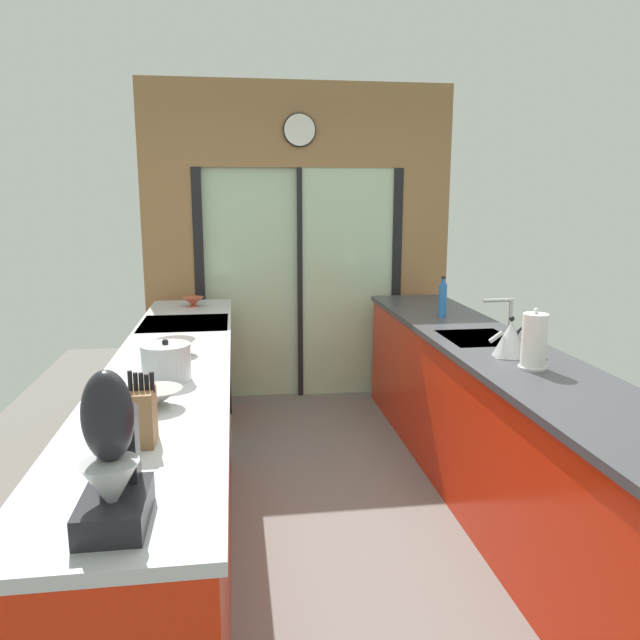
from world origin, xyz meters
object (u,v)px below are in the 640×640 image
(knife_block, at_px, (143,415))
(mixing_bowl_mid, at_px, (176,347))
(mixing_bowl_far, at_px, (193,301))
(stand_mixer, at_px, (112,466))
(oven_range, at_px, (188,388))
(paper_towel_roll, at_px, (534,342))
(stock_pot, at_px, (166,362))
(kettle, at_px, (511,338))
(mixing_bowl_near, at_px, (157,397))
(soap_bottle, at_px, (443,299))

(knife_block, bearing_deg, mixing_bowl_mid, 90.00)
(mixing_bowl_far, height_order, stand_mixer, stand_mixer)
(oven_range, bearing_deg, paper_towel_roll, -37.79)
(mixing_bowl_mid, bearing_deg, paper_towel_roll, -16.49)
(stock_pot, height_order, paper_towel_roll, paper_towel_roll)
(kettle, bearing_deg, mixing_bowl_mid, 171.35)
(knife_block, relative_size, stock_pot, 1.14)
(mixing_bowl_near, height_order, stand_mixer, stand_mixer)
(mixing_bowl_far, distance_m, stand_mixer, 3.26)
(mixing_bowl_near, distance_m, mixing_bowl_far, 2.34)
(knife_block, relative_size, kettle, 0.96)
(mixing_bowl_far, bearing_deg, stand_mixer, -90.00)
(knife_block, bearing_deg, stock_pot, 90.00)
(soap_bottle, bearing_deg, oven_range, 178.73)
(mixing_bowl_near, height_order, knife_block, knife_block)
(kettle, bearing_deg, mixing_bowl_far, 135.31)
(stock_pot, height_order, soap_bottle, soap_bottle)
(mixing_bowl_near, relative_size, stock_pot, 0.91)
(knife_block, relative_size, stand_mixer, 0.62)
(knife_block, distance_m, stock_pot, 0.75)
(stand_mixer, bearing_deg, stock_pot, 90.00)
(knife_block, height_order, soap_bottle, soap_bottle)
(knife_block, height_order, stock_pot, knife_block)
(stock_pot, relative_size, paper_towel_roll, 0.75)
(mixing_bowl_mid, relative_size, stock_pot, 0.93)
(stand_mixer, height_order, kettle, stand_mixer)
(stock_pot, bearing_deg, oven_range, 90.79)
(oven_range, relative_size, mixing_bowl_mid, 4.33)
(mixing_bowl_near, bearing_deg, stand_mixer, -90.00)
(mixing_bowl_far, relative_size, stock_pot, 0.74)
(stand_mixer, relative_size, stock_pot, 1.83)
(knife_block, relative_size, soap_bottle, 0.91)
(mixing_bowl_mid, distance_m, paper_towel_roll, 1.86)
(stand_mixer, xyz_separation_m, stock_pot, (-0.00, 1.29, -0.07))
(mixing_bowl_near, xyz_separation_m, kettle, (1.78, 0.58, 0.05))
(mixing_bowl_near, relative_size, mixing_bowl_far, 1.23)
(kettle, bearing_deg, mixing_bowl_near, -162.00)
(stand_mixer, distance_m, paper_towel_roll, 2.17)
(kettle, height_order, soap_bottle, soap_bottle)
(knife_block, bearing_deg, stand_mixer, -90.00)
(knife_block, xyz_separation_m, soap_bottle, (1.78, 2.06, 0.02))
(mixing_bowl_mid, height_order, soap_bottle, soap_bottle)
(mixing_bowl_far, height_order, soap_bottle, soap_bottle)
(oven_range, bearing_deg, soap_bottle, -1.27)
(soap_bottle, xyz_separation_m, paper_towel_roll, (-0.00, -1.35, 0.01))
(paper_towel_roll, bearing_deg, mixing_bowl_mid, 163.51)
(mixing_bowl_near, distance_m, soap_bottle, 2.45)
(mixing_bowl_mid, height_order, stand_mixer, stand_mixer)
(mixing_bowl_near, xyz_separation_m, stand_mixer, (0.00, -0.91, 0.12))
(oven_range, height_order, paper_towel_roll, paper_towel_roll)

